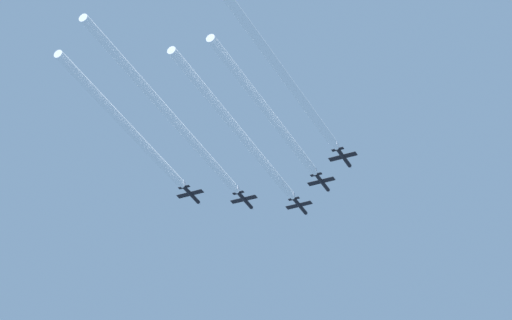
{
  "coord_description": "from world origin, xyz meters",
  "views": [
    {
      "loc": [
        128.15,
        -304.02,
        2.21
      ],
      "look_at": [
        -0.13,
        -23.34,
        205.02
      ],
      "focal_mm": 91.73,
      "sensor_mm": 36.0,
      "label": 1
    }
  ],
  "objects_px": {
    "jet_left_wingman": "(245,200)",
    "jet_right_wingman": "(322,182)",
    "jet_outer_left": "(191,195)",
    "jet_outer_right": "(344,158)",
    "jet_lead": "(300,206)"
  },
  "relations": [
    {
      "from": "jet_outer_left",
      "to": "jet_outer_right",
      "type": "distance_m",
      "value": 47.92
    },
    {
      "from": "jet_right_wingman",
      "to": "jet_outer_left",
      "type": "distance_m",
      "value": 38.5
    },
    {
      "from": "jet_left_wingman",
      "to": "jet_right_wingman",
      "type": "xyz_separation_m",
      "value": [
        24.92,
        -0.27,
        -0.42
      ]
    },
    {
      "from": "jet_left_wingman",
      "to": "jet_lead",
      "type": "bearing_deg",
      "value": 43.03
    },
    {
      "from": "jet_lead",
      "to": "jet_outer_left",
      "type": "height_order",
      "value": "jet_lead"
    },
    {
      "from": "jet_outer_left",
      "to": "jet_lead",
      "type": "bearing_deg",
      "value": 44.48
    },
    {
      "from": "jet_lead",
      "to": "jet_right_wingman",
      "type": "xyz_separation_m",
      "value": [
        12.15,
        -12.19,
        -1.75
      ]
    },
    {
      "from": "jet_right_wingman",
      "to": "jet_left_wingman",
      "type": "bearing_deg",
      "value": 179.37
    },
    {
      "from": "jet_outer_left",
      "to": "jet_outer_right",
      "type": "bearing_deg",
      "value": -0.04
    },
    {
      "from": "jet_left_wingman",
      "to": "jet_outer_right",
      "type": "xyz_separation_m",
      "value": [
        36.23,
        -12.14,
        -2.03
      ]
    },
    {
      "from": "jet_right_wingman",
      "to": "jet_outer_right",
      "type": "height_order",
      "value": "jet_right_wingman"
    },
    {
      "from": "jet_right_wingman",
      "to": "jet_outer_left",
      "type": "height_order",
      "value": "jet_right_wingman"
    },
    {
      "from": "jet_left_wingman",
      "to": "jet_outer_right",
      "type": "relative_size",
      "value": 1.0
    },
    {
      "from": "jet_right_wingman",
      "to": "jet_outer_left",
      "type": "xyz_separation_m",
      "value": [
        -36.61,
        -11.83,
        -1.49
      ]
    },
    {
      "from": "jet_lead",
      "to": "jet_outer_right",
      "type": "bearing_deg",
      "value": -45.72
    }
  ]
}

